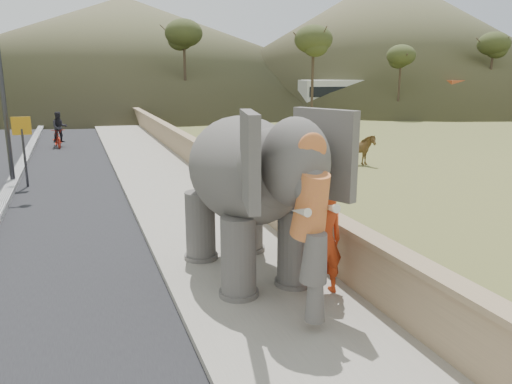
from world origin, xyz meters
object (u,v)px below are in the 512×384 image
at_px(cow, 356,150).
at_px(lamppost, 7,40).
at_px(motorcyclist, 58,134).
at_px(elephant_and_man, 245,193).

bearing_deg(cow, lamppost, 112.88).
bearing_deg(motorcyclist, cow, -39.36).
bearing_deg(cow, motorcyclist, 76.87).
relative_size(elephant_and_man, motorcyclist, 2.30).
xyz_separation_m(elephant_and_man, motorcyclist, (-3.68, 19.33, -0.98)).
relative_size(cow, elephant_and_man, 0.35).
height_order(cow, elephant_and_man, elephant_and_man).
xyz_separation_m(cow, elephant_and_man, (-8.19, -9.60, 1.03)).
bearing_deg(motorcyclist, lamppost, -96.57).
relative_size(lamppost, motorcyclist, 4.13).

